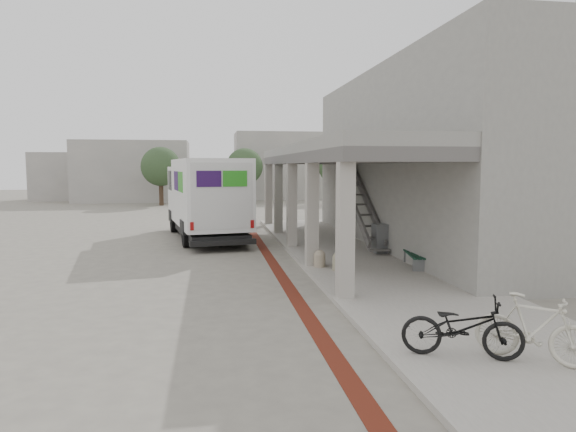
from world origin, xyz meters
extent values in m
plane|color=slate|center=(0.00, 0.00, 0.00)|extent=(120.00, 120.00, 0.00)
cube|color=#581D11|center=(1.00, 2.00, 0.01)|extent=(0.35, 40.00, 0.01)
cube|color=gray|center=(4.00, 0.00, 0.06)|extent=(4.40, 28.00, 0.12)
cube|color=gray|center=(7.35, 4.50, 3.50)|extent=(4.30, 17.00, 7.00)
cube|color=#585552|center=(3.60, 4.50, 3.50)|extent=(3.40, 16.90, 0.35)
cube|color=gray|center=(3.60, 4.50, 3.85)|extent=(3.40, 16.90, 0.35)
cube|color=gray|center=(-8.00, 34.00, 2.75)|extent=(10.00, 6.00, 5.50)
cube|color=gray|center=(-1.00, 38.00, 2.00)|extent=(8.00, 6.00, 4.00)
cube|color=gray|center=(6.00, 36.00, 3.25)|extent=(9.00, 6.00, 6.50)
cube|color=gray|center=(-14.00, 37.00, 2.25)|extent=(7.00, 5.00, 4.50)
cylinder|color=#38281C|center=(-5.00, 28.00, 1.20)|extent=(0.36, 0.36, 2.40)
sphere|color=#283A22|center=(-5.00, 28.00, 3.20)|extent=(3.20, 3.20, 3.20)
cylinder|color=#38281C|center=(2.00, 30.00, 1.20)|extent=(0.36, 0.36, 2.40)
sphere|color=#283A22|center=(2.00, 30.00, 3.20)|extent=(3.20, 3.20, 3.20)
cylinder|color=#38281C|center=(10.00, 29.00, 1.20)|extent=(0.36, 0.36, 2.40)
sphere|color=#283A22|center=(10.00, 29.00, 3.20)|extent=(3.20, 3.20, 3.20)
cube|color=black|center=(-1.22, 7.79, 0.43)|extent=(3.50, 7.85, 0.32)
cube|color=white|center=(-1.06, 6.83, 2.11)|extent=(3.50, 5.98, 2.82)
cube|color=white|center=(-1.68, 10.52, 1.95)|extent=(2.90, 2.46, 2.49)
cube|color=white|center=(-1.87, 11.64, 1.03)|extent=(2.46, 1.04, 0.87)
cube|color=black|center=(-1.82, 11.37, 2.54)|extent=(2.44, 0.91, 1.14)
cube|color=black|center=(-0.58, 3.95, 0.38)|extent=(2.50, 0.68, 0.19)
cube|color=#2C104B|center=(-2.47, 7.36, 2.60)|extent=(0.27, 1.50, 0.81)
cube|color=#288F1F|center=(-2.20, 5.76, 2.60)|extent=(0.27, 1.50, 0.81)
cube|color=#2C104B|center=(-1.07, 3.94, 2.76)|extent=(0.91, 0.18, 0.60)
cube|color=#288F1F|center=(-0.11, 4.11, 2.76)|extent=(0.91, 0.18, 0.60)
cylinder|color=black|center=(-2.81, 10.38, 0.49)|extent=(0.46, 1.01, 0.97)
cylinder|color=black|center=(-0.57, 10.76, 0.49)|extent=(0.46, 1.01, 0.97)
cylinder|color=black|center=(-1.99, 5.47, 0.49)|extent=(0.46, 1.01, 0.97)
cylinder|color=black|center=(0.26, 5.85, 0.49)|extent=(0.46, 1.01, 0.97)
cube|color=slate|center=(5.06, -0.92, 0.30)|extent=(0.38, 0.15, 0.37)
cube|color=slate|center=(5.34, 0.50, 0.30)|extent=(0.38, 0.15, 0.37)
cube|color=#103222|center=(5.07, -0.19, 0.51)|extent=(0.44, 1.73, 0.04)
cube|color=#103222|center=(5.20, -0.21, 0.51)|extent=(0.44, 1.73, 0.04)
cube|color=#103222|center=(5.33, -0.24, 0.51)|extent=(0.44, 1.73, 0.04)
cylinder|color=gray|center=(2.73, -0.44, 0.31)|extent=(0.37, 0.37, 0.37)
sphere|color=gray|center=(2.73, -0.44, 0.49)|extent=(0.37, 0.37, 0.37)
cylinder|color=gray|center=(2.28, 0.17, 0.30)|extent=(0.36, 0.36, 0.36)
sphere|color=gray|center=(2.28, 0.17, 0.48)|extent=(0.36, 0.36, 0.36)
cube|color=slate|center=(5.00, 2.45, 0.64)|extent=(0.47, 0.63, 1.04)
imported|color=black|center=(2.97, -7.56, 0.62)|extent=(2.03, 1.35, 1.01)
imported|color=beige|center=(4.01, -7.91, 0.66)|extent=(1.69, 1.59, 1.09)
camera|label=1|loc=(-1.04, -15.14, 3.22)|focal=32.00mm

